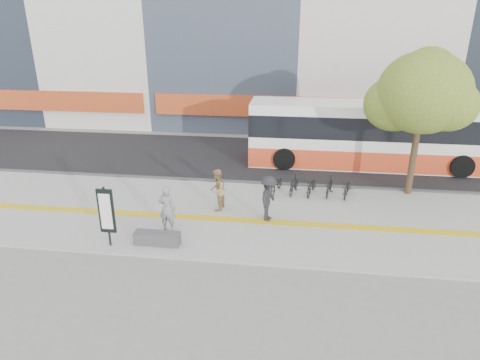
# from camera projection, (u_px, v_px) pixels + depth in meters

# --- Properties ---
(ground) EXTENTS (120.00, 120.00, 0.00)m
(ground) POSITION_uv_depth(u_px,v_px,m) (236.00, 234.00, 15.43)
(ground) COLOR slate
(ground) RESTS_ON ground
(sidewalk) EXTENTS (40.00, 7.00, 0.08)m
(sidewalk) POSITION_uv_depth(u_px,v_px,m) (241.00, 215.00, 16.80)
(sidewalk) COLOR slate
(sidewalk) RESTS_ON ground
(tactile_strip) EXTENTS (40.00, 0.45, 0.01)m
(tactile_strip) POSITION_uv_depth(u_px,v_px,m) (239.00, 220.00, 16.32)
(tactile_strip) COLOR gold
(tactile_strip) RESTS_ON sidewalk
(street) EXTENTS (40.00, 8.00, 0.06)m
(street) POSITION_uv_depth(u_px,v_px,m) (258.00, 158.00, 23.72)
(street) COLOR black
(street) RESTS_ON ground
(curb) EXTENTS (40.00, 0.25, 0.14)m
(curb) POSITION_uv_depth(u_px,v_px,m) (250.00, 183.00, 20.02)
(curb) COLOR #38383A
(curb) RESTS_ON ground
(bench) EXTENTS (1.60, 0.45, 0.45)m
(bench) POSITION_uv_depth(u_px,v_px,m) (157.00, 238.00, 14.53)
(bench) COLOR #38383A
(bench) RESTS_ON sidewalk
(signboard) EXTENTS (0.55, 0.10, 2.20)m
(signboard) POSITION_uv_depth(u_px,v_px,m) (106.00, 212.00, 14.06)
(signboard) COLOR black
(signboard) RESTS_ON sidewalk
(street_tree) EXTENTS (4.40, 3.80, 6.31)m
(street_tree) POSITION_uv_depth(u_px,v_px,m) (422.00, 94.00, 17.35)
(street_tree) COLOR #312116
(street_tree) RESTS_ON sidewalk
(bus) EXTENTS (12.53, 2.97, 3.34)m
(bus) POSITION_uv_depth(u_px,v_px,m) (369.00, 137.00, 21.95)
(bus) COLOR white
(bus) RESTS_ON street
(bicycle_row) EXTENTS (4.00, 1.63, 0.90)m
(bicycle_row) POSITION_uv_depth(u_px,v_px,m) (311.00, 185.00, 18.58)
(bicycle_row) COLOR black
(bicycle_row) RESTS_ON sidewalk
(seated_woman) EXTENTS (0.67, 0.46, 1.77)m
(seated_woman) POSITION_uv_depth(u_px,v_px,m) (167.00, 209.00, 15.23)
(seated_woman) COLOR black
(seated_woman) RESTS_ON sidewalk
(pedestrian_tan) EXTENTS (0.76, 0.92, 1.75)m
(pedestrian_tan) POSITION_uv_depth(u_px,v_px,m) (217.00, 190.00, 16.92)
(pedestrian_tan) COLOR #92764C
(pedestrian_tan) RESTS_ON sidewalk
(pedestrian_dark) EXTENTS (0.89, 1.28, 1.82)m
(pedestrian_dark) POSITION_uv_depth(u_px,v_px,m) (269.00, 199.00, 16.03)
(pedestrian_dark) COLOR black
(pedestrian_dark) RESTS_ON sidewalk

